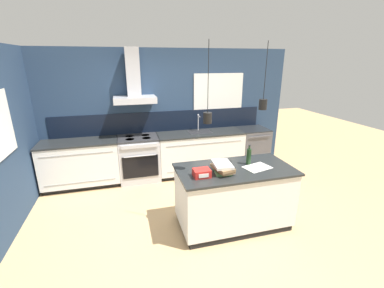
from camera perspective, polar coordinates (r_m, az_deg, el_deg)
name	(u,v)px	position (r m, az deg, el deg)	size (l,w,h in m)	color
ground_plane	(186,221)	(4.14, -1.41, -16.66)	(16.00, 16.00, 0.00)	tan
wall_back	(161,111)	(5.46, -6.89, 7.35)	(5.60, 2.38, 2.60)	navy
wall_left	(5,140)	(4.45, -36.17, 0.78)	(0.08, 3.80, 2.60)	navy
counter_run_left	(81,164)	(5.42, -23.38, -4.01)	(1.43, 0.64, 0.91)	black
counter_run_sink	(200,152)	(5.57, 1.86, -1.83)	(1.84, 0.64, 1.27)	black
oven_range	(139,158)	(5.35, -11.64, -3.16)	(0.79, 0.66, 0.91)	#B5B5BA
dishwasher	(252,148)	(6.03, 13.09, -0.80)	(0.64, 0.65, 0.91)	#4C4C51
kitchen_island	(234,197)	(3.89, 9.23, -11.46)	(1.65, 0.86, 0.91)	black
bottle_on_island	(249,156)	(3.82, 12.51, -2.68)	(0.07, 0.07, 0.30)	#193319
book_stack	(223,168)	(3.50, 6.82, -5.24)	(0.27, 0.38, 0.14)	#4C7F4C
red_supply_box	(202,173)	(3.38, 2.18, -6.45)	(0.22, 0.18, 0.10)	red
paper_pile	(257,167)	(3.78, 14.31, -5.05)	(0.42, 0.34, 0.01)	silver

